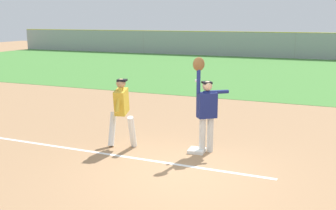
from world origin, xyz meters
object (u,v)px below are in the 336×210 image
first_base (197,151)px  parked_car_green (244,46)px  fielder (206,106)px  runner (122,108)px  parked_car_blue (310,48)px  parked_car_red (176,44)px  baseball (196,81)px

first_base → parked_car_green: size_ratio=0.08×
fielder → runner: fielder is taller
runner → parked_car_green: (-2.81, 28.65, -0.32)m
parked_car_green → parked_car_blue: 5.77m
fielder → runner: (-2.03, -0.39, -0.12)m
fielder → parked_car_red: (-11.52, 27.97, -0.45)m
runner → baseball: 1.95m
baseball → first_base: bearing=-63.8°
first_base → runner: (-1.85, -0.30, 0.96)m
first_base → runner: bearing=-170.8°
parked_car_red → parked_car_green: size_ratio=1.01×
parked_car_green → first_base: bearing=-77.4°
runner → baseball: baseball is taller
runner → parked_car_green: bearing=83.9°
fielder → parked_car_red: fielder is taller
baseball → parked_car_blue: (1.22, 28.00, -1.02)m
first_base → baseball: size_ratio=5.14×
runner → parked_car_green: runner is taller
fielder → parked_car_blue: (0.93, 28.13, -0.45)m
runner → baseball: (1.74, 0.52, 0.70)m
first_base → parked_car_green: bearing=99.3°
baseball → fielder: bearing=-24.2°
fielder → runner: 2.07m
first_base → fielder: bearing=27.9°
baseball → parked_car_blue: size_ratio=0.02×
first_base → parked_car_red: parked_car_red is taller
first_base → parked_car_blue: parked_car_blue is taller
parked_car_red → parked_car_green: (6.68, 0.28, 0.00)m
first_base → parked_car_green: (-4.66, 28.35, 0.63)m
parked_car_red → parked_car_blue: size_ratio=1.01×
first_base → parked_car_blue: size_ratio=0.08×
runner → parked_car_green: size_ratio=0.38×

